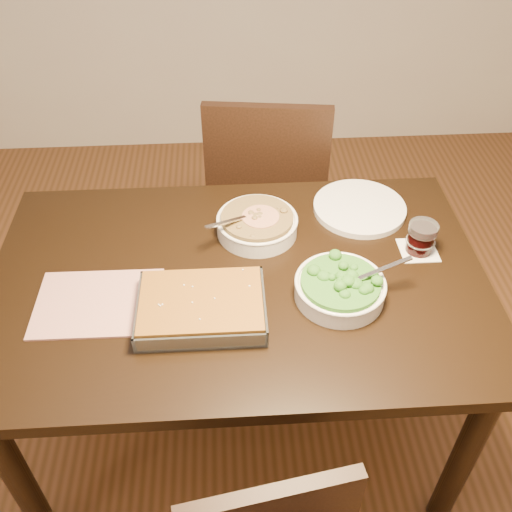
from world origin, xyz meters
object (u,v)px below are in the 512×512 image
table (239,300)px  wine_tumbler (421,237)px  broccoli_bowl (340,287)px  baking_dish (202,307)px  stew_bowl (257,224)px  dinner_plate (359,208)px  chair_far (268,188)px

table → wine_tumbler: size_ratio=14.88×
broccoli_bowl → baking_dish: (-0.37, -0.04, -0.00)m
table → baking_dish: 0.21m
table → stew_bowl: stew_bowl is taller
wine_tumbler → dinner_plate: bearing=123.6°
baking_dish → wine_tumbler: 0.67m
dinner_plate → baking_dish: bearing=-140.0°
broccoli_bowl → dinner_plate: bearing=70.9°
wine_tumbler → dinner_plate: (-0.14, 0.20, -0.04)m
table → baking_dish: baking_dish is taller
broccoli_bowl → baking_dish: bearing=-173.1°
broccoli_bowl → wine_tumbler: bearing=32.7°
baking_dish → wine_tumbler: (0.64, 0.22, 0.02)m
wine_tumbler → chair_far: chair_far is taller
broccoli_bowl → dinner_plate: (0.13, 0.37, -0.02)m
stew_bowl → baking_dish: size_ratio=0.75×
table → stew_bowl: (0.07, 0.19, 0.13)m
dinner_plate → wine_tumbler: bearing=-56.4°
stew_bowl → baking_dish: 0.37m
stew_bowl → broccoli_bowl: 0.35m
stew_bowl → dinner_plate: size_ratio=0.84×
table → chair_far: 0.74m
dinner_plate → chair_far: (-0.26, 0.44, -0.22)m
chair_far → table: bearing=86.2°
stew_bowl → wine_tumbler: 0.48m
table → broccoli_bowl: broccoli_bowl is taller
table → stew_bowl: size_ratio=5.65×
baking_dish → wine_tumbler: size_ratio=3.53×
baking_dish → chair_far: (0.24, 0.86, -0.24)m
baking_dish → wine_tumbler: bearing=18.9°
wine_tumbler → dinner_plate: size_ratio=0.32×
wine_tumbler → chair_far: 0.80m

